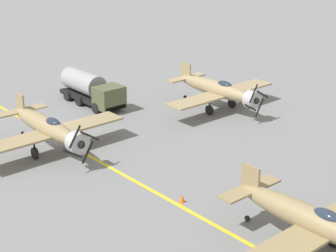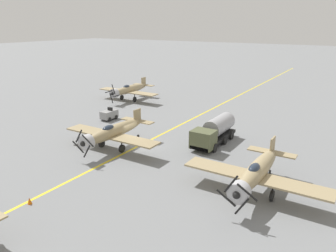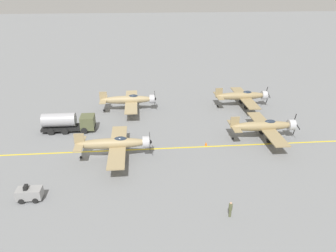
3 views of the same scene
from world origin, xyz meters
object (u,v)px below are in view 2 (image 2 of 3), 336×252
at_px(airplane_mid_center, 113,132).
at_px(traffic_cone, 30,201).
at_px(airplane_mid_left, 256,172).
at_px(airplane_near_right, 129,90).
at_px(fuel_tanker, 214,131).
at_px(tow_tractor, 109,114).

distance_m(airplane_mid_center, traffic_cone, 12.89).
height_order(airplane_mid_left, airplane_near_right, airplane_near_right).
relative_size(airplane_mid_left, traffic_cone, 21.82).
distance_m(airplane_mid_center, fuel_tanker, 11.74).
xyz_separation_m(fuel_tanker, traffic_cone, (6.63, 20.21, -1.24)).
distance_m(airplane_mid_center, tow_tractor, 12.11).
bearing_deg(traffic_cone, airplane_mid_left, -142.87).
xyz_separation_m(airplane_mid_center, tow_tractor, (8.40, -8.64, -1.22)).
relative_size(airplane_mid_center, airplane_near_right, 1.00).
height_order(airplane_mid_center, tow_tractor, airplane_mid_center).
bearing_deg(airplane_mid_left, tow_tractor, -15.62).
relative_size(airplane_mid_center, tow_tractor, 4.62).
height_order(airplane_mid_left, traffic_cone, airplane_mid_left).
distance_m(airplane_near_right, traffic_cone, 36.29).
distance_m(airplane_mid_center, airplane_near_right, 24.22).
height_order(fuel_tanker, tow_tractor, fuel_tanker).
relative_size(airplane_mid_center, fuel_tanker, 1.50).
bearing_deg(airplane_near_right, airplane_mid_left, 158.99).
bearing_deg(traffic_cone, airplane_near_right, -63.89).
bearing_deg(airplane_mid_left, airplane_mid_center, 1.12).
xyz_separation_m(airplane_mid_left, tow_tractor, (25.21, -10.19, -1.22)).
bearing_deg(tow_tractor, airplane_mid_left, 157.98).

